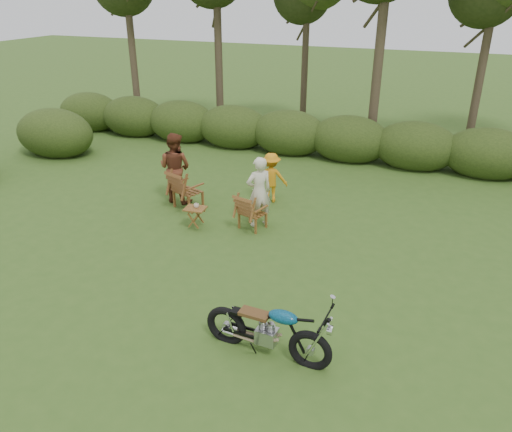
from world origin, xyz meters
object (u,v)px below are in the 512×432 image
at_px(adult_a, 259,225).
at_px(adult_b, 177,201).
at_px(motorcycle, 267,352).
at_px(lawn_chair_right, 253,228).
at_px(side_table, 196,218).
at_px(lawn_chair_left, 189,207).
at_px(cup, 196,206).
at_px(child, 271,201).

xyz_separation_m(adult_a, adult_b, (-2.48, 0.56, 0.00)).
relative_size(motorcycle, adult_b, 1.07).
relative_size(lawn_chair_right, adult_b, 0.49).
bearing_deg(side_table, motorcycle, -48.56).
height_order(motorcycle, side_table, motorcycle).
height_order(lawn_chair_left, side_table, lawn_chair_left).
bearing_deg(adult_a, cup, -17.91).
distance_m(side_table, adult_a, 1.46).
bearing_deg(lawn_chair_left, child, -129.35).
bearing_deg(side_table, adult_a, 27.69).
relative_size(cup, adult_b, 0.07).
relative_size(lawn_chair_left, adult_a, 0.61).
bearing_deg(adult_b, side_table, 137.86).
relative_size(motorcycle, lawn_chair_right, 2.20).
bearing_deg(side_table, lawn_chair_left, 126.54).
xyz_separation_m(lawn_chair_left, child, (1.78, 1.11, 0.00)).
bearing_deg(cup, adult_b, 135.44).
bearing_deg(lawn_chair_right, motorcycle, 130.07).
bearing_deg(child, cup, 45.90).
height_order(side_table, adult_b, adult_b).
height_order(motorcycle, cup, cup).
distance_m(cup, adult_a, 1.51).
bearing_deg(adult_a, motorcycle, 68.26).
bearing_deg(motorcycle, cup, 134.22).
relative_size(adult_a, adult_b, 0.92).
distance_m(lawn_chair_right, lawn_chair_left, 1.99).
distance_m(cup, adult_b, 1.79).
bearing_deg(side_table, child, 63.29).
height_order(lawn_chair_left, child, child).
distance_m(adult_a, adult_b, 2.54).
relative_size(lawn_chair_left, child, 0.78).
distance_m(motorcycle, child, 5.82).
height_order(lawn_chair_left, adult_b, adult_b).
bearing_deg(side_table, cup, 65.06).
relative_size(motorcycle, adult_a, 1.16).
distance_m(motorcycle, lawn_chair_left, 5.74).
height_order(motorcycle, adult_a, adult_a).
distance_m(lawn_chair_left, child, 2.09).
height_order(side_table, child, child).
distance_m(lawn_chair_left, adult_b, 0.54).
xyz_separation_m(side_table, adult_b, (-1.20, 1.23, -0.25)).
height_order(adult_b, child, adult_b).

